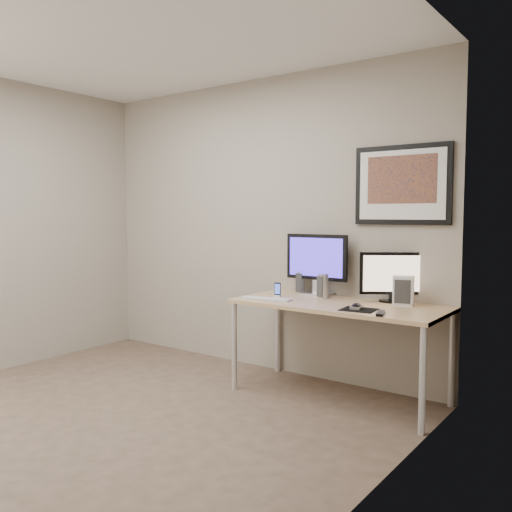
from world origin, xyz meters
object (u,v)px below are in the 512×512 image
Objects in this scene: phone_dock at (278,290)px; keyboard at (266,299)px; monitor_large at (316,261)px; fan_unit at (403,291)px; desk at (338,312)px; framed_art at (402,185)px; speaker_right at (323,286)px; speaker_left at (301,282)px; monitor_tv at (392,276)px.

phone_dock is 0.29× the size of keyboard.
fan_unit is at bearing -4.82° from monitor_large.
monitor_large reaches higher than desk.
framed_art reaches higher than keyboard.
speaker_right is 0.49× the size of keyboard.
speaker_left is at bearing 151.87° from desk.
monitor_tv is 0.54m from speaker_right.
speaker_right is at bearing 149.52° from desk.
speaker_left is at bearing -175.52° from framed_art.
keyboard is at bearing -124.18° from speaker_right.
framed_art is at bearing 20.38° from keyboard.
keyboard is at bearing -160.33° from desk.
monitor_tv is 2.13× the size of speaker_right.
keyboard is at bearing -149.40° from framed_art.
speaker_right is (-0.54, -0.22, -0.79)m from framed_art.
desk is 0.28m from speaker_right.
speaker_right is (0.30, -0.15, 0.01)m from speaker_left.
phone_dock reaches higher than desk.
monitor_tv is at bearing 17.25° from keyboard.
desk is 0.50m from fan_unit.
monitor_tv is (-0.03, -0.08, -0.69)m from framed_art.
phone_dock is (-0.05, -0.28, -0.04)m from speaker_left.
monitor_large reaches higher than speaker_right.
monitor_large is at bearing 143.43° from desk.
monitor_tv is at bearing -8.98° from speaker_left.
monitor_tv is 1.04× the size of keyboard.
phone_dock is (-0.86, -0.27, -0.15)m from monitor_tv.
monitor_large is 2.53× the size of fan_unit.
desk is at bearing -16.68° from speaker_right.
keyboard is (-0.34, -0.31, -0.09)m from speaker_right.
speaker_left is 0.46× the size of keyboard.
phone_dock is at bearing 164.04° from monitor_tv.
speaker_right is 0.47m from keyboard.
fan_unit is (0.12, -0.07, -0.10)m from monitor_tv.
monitor_tv is at bearing -0.02° from phone_dock.
phone_dock is at bearing 82.46° from keyboard.
monitor_tv is at bearing 134.94° from fan_unit.
framed_art is at bearing 35.46° from monitor_tv.
fan_unit reaches higher than phone_dock.
keyboard is (-0.85, -0.44, -0.20)m from monitor_tv.
speaker_left is (-0.82, 0.01, -0.11)m from monitor_tv.
desk is 8.50× the size of speaker_left.
phone_dock is 0.54× the size of fan_unit.
monitor_tv reaches higher than desk.
fan_unit is at bearing -64.91° from monitor_tv.
speaker_left is at bearing 75.12° from keyboard.
monitor_large reaches higher than keyboard.
monitor_large is 0.25m from speaker_left.
framed_art is at bearing 106.08° from fan_unit.
desk is 0.57m from keyboard.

